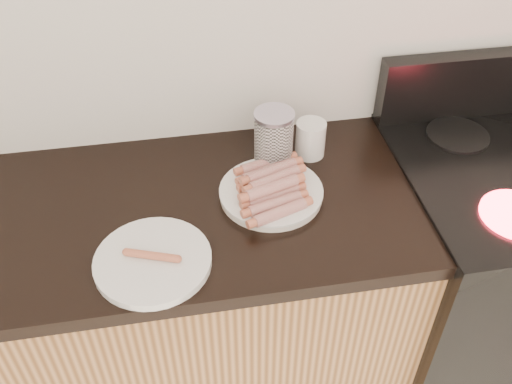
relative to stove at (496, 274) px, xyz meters
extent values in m
cube|color=silver|center=(-0.78, 0.32, 0.84)|extent=(4.00, 0.04, 2.60)
cube|color=#B37F4D|center=(-1.48, 0.01, -0.03)|extent=(2.20, 0.59, 0.86)
cube|color=black|center=(0.00, 0.00, -0.01)|extent=(0.76, 0.65, 0.90)
cube|color=black|center=(0.00, 0.28, 0.55)|extent=(0.76, 0.06, 0.20)
cylinder|color=black|center=(-0.17, 0.17, 0.46)|extent=(0.18, 0.18, 0.01)
cylinder|color=white|center=(-0.75, 0.02, 0.45)|extent=(0.31, 0.31, 0.02)
cylinder|color=white|center=(-1.07, -0.17, 0.45)|extent=(0.35, 0.35, 0.02)
cylinder|color=maroon|center=(-0.75, -0.08, 0.48)|extent=(0.14, 0.07, 0.03)
cylinder|color=maroon|center=(-0.75, -0.05, 0.48)|extent=(0.14, 0.07, 0.03)
cylinder|color=maroon|center=(-0.75, -0.01, 0.48)|extent=(0.14, 0.07, 0.03)
cylinder|color=maroon|center=(-0.75, 0.02, 0.48)|extent=(0.14, 0.07, 0.03)
cylinder|color=maroon|center=(-0.75, 0.05, 0.48)|extent=(0.14, 0.07, 0.03)
cylinder|color=maroon|center=(-0.75, 0.08, 0.48)|extent=(0.14, 0.07, 0.03)
cylinder|color=maroon|center=(-0.75, 0.11, 0.48)|extent=(0.14, 0.07, 0.03)
cylinder|color=maroon|center=(-0.75, -0.01, 0.50)|extent=(0.14, 0.07, 0.03)
cylinder|color=maroon|center=(-0.75, 0.02, 0.50)|extent=(0.14, 0.07, 0.03)
cylinder|color=maroon|center=(-0.75, 0.05, 0.50)|extent=(0.14, 0.07, 0.03)
cylinder|color=orange|center=(-1.07, -0.17, 0.47)|extent=(0.12, 0.06, 0.02)
cylinder|color=white|center=(-0.72, 0.15, 0.52)|extent=(0.10, 0.10, 0.16)
cylinder|color=silver|center=(-0.72, 0.15, 0.61)|extent=(0.11, 0.11, 0.01)
cylinder|color=white|center=(-0.61, 0.18, 0.50)|extent=(0.11, 0.11, 0.10)
camera|label=1|loc=(-0.98, -1.06, 1.44)|focal=40.00mm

